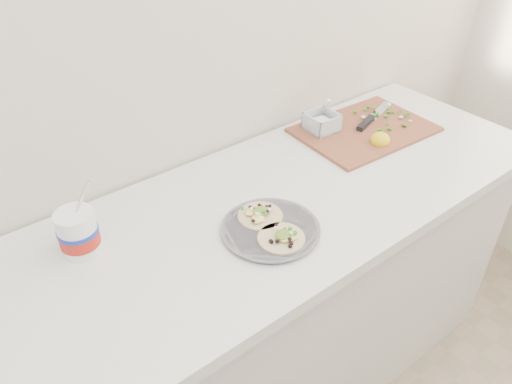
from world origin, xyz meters
TOP-DOWN VIEW (x-y plane):
  - counter at (0.00, 1.43)m, footprint 2.44×0.66m
  - taco_plate at (0.19, 1.32)m, footprint 0.27×0.27m
  - tub at (-0.23, 1.55)m, footprint 0.10×0.10m
  - cutboard at (0.79, 1.54)m, footprint 0.48×0.35m

SIDE VIEW (x-z plane):
  - counter at x=0.00m, z-range 0.00..0.90m
  - taco_plate at x=0.19m, z-range 0.90..0.94m
  - cutboard at x=0.79m, z-range 0.88..0.95m
  - tub at x=-0.23m, z-range 0.86..1.08m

